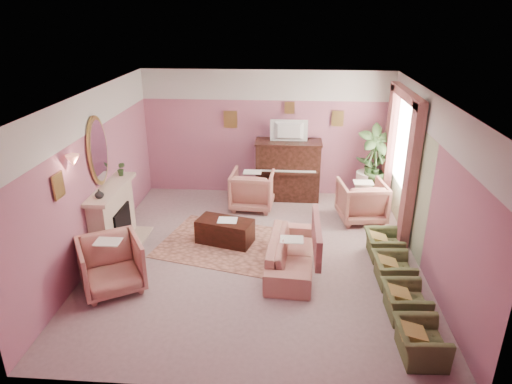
# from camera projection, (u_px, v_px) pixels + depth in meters

# --- Properties ---
(floor) EXTENTS (5.50, 6.00, 0.01)m
(floor) POSITION_uv_depth(u_px,v_px,m) (257.00, 256.00, 7.97)
(floor) COLOR gray
(floor) RESTS_ON ground
(ceiling) EXTENTS (5.50, 6.00, 0.01)m
(ceiling) POSITION_uv_depth(u_px,v_px,m) (257.00, 95.00, 6.90)
(ceiling) COLOR white
(ceiling) RESTS_ON wall_back
(wall_back) EXTENTS (5.50, 0.02, 2.80)m
(wall_back) POSITION_uv_depth(u_px,v_px,m) (266.00, 134.00, 10.20)
(wall_back) COLOR #7D4A6B
(wall_back) RESTS_ON floor
(wall_front) EXTENTS (5.50, 0.02, 2.80)m
(wall_front) POSITION_uv_depth(u_px,v_px,m) (236.00, 286.00, 4.67)
(wall_front) COLOR #7D4A6B
(wall_front) RESTS_ON floor
(wall_left) EXTENTS (0.02, 6.00, 2.80)m
(wall_left) POSITION_uv_depth(u_px,v_px,m) (93.00, 177.00, 7.62)
(wall_left) COLOR #7D4A6B
(wall_left) RESTS_ON floor
(wall_right) EXTENTS (0.02, 6.00, 2.80)m
(wall_right) POSITION_uv_depth(u_px,v_px,m) (429.00, 186.00, 7.25)
(wall_right) COLOR #7D4A6B
(wall_right) RESTS_ON floor
(picture_rail_band) EXTENTS (5.50, 0.01, 0.65)m
(picture_rail_band) POSITION_uv_depth(u_px,v_px,m) (267.00, 85.00, 9.79)
(picture_rail_band) COLOR silver
(picture_rail_band) RESTS_ON wall_back
(stripe_panel) EXTENTS (0.01, 3.00, 2.15)m
(stripe_panel) POSITION_uv_depth(u_px,v_px,m) (407.00, 177.00, 8.58)
(stripe_panel) COLOR #AFBF97
(stripe_panel) RESTS_ON wall_right
(fireplace_surround) EXTENTS (0.30, 1.40, 1.10)m
(fireplace_surround) POSITION_uv_depth(u_px,v_px,m) (113.00, 218.00, 8.12)
(fireplace_surround) COLOR beige
(fireplace_surround) RESTS_ON floor
(fireplace_inset) EXTENTS (0.18, 0.72, 0.68)m
(fireplace_inset) POSITION_uv_depth(u_px,v_px,m) (119.00, 226.00, 8.17)
(fireplace_inset) COLOR black
(fireplace_inset) RESTS_ON floor
(fire_ember) EXTENTS (0.06, 0.54, 0.10)m
(fire_ember) POSITION_uv_depth(u_px,v_px,m) (123.00, 235.00, 8.23)
(fire_ember) COLOR #F43B07
(fire_ember) RESTS_ON floor
(mantel_shelf) EXTENTS (0.40, 1.55, 0.07)m
(mantel_shelf) POSITION_uv_depth(u_px,v_px,m) (111.00, 189.00, 7.90)
(mantel_shelf) COLOR beige
(mantel_shelf) RESTS_ON fireplace_surround
(hearth) EXTENTS (0.55, 1.50, 0.02)m
(hearth) POSITION_uv_depth(u_px,v_px,m) (127.00, 245.00, 8.31)
(hearth) COLOR beige
(hearth) RESTS_ON floor
(mirror_frame) EXTENTS (0.04, 0.72, 1.20)m
(mirror_frame) POSITION_uv_depth(u_px,v_px,m) (98.00, 151.00, 7.65)
(mirror_frame) COLOR #A89148
(mirror_frame) RESTS_ON wall_left
(mirror_glass) EXTENTS (0.01, 0.60, 1.06)m
(mirror_glass) POSITION_uv_depth(u_px,v_px,m) (99.00, 151.00, 7.65)
(mirror_glass) COLOR silver
(mirror_glass) RESTS_ON wall_left
(sconce_shade) EXTENTS (0.20, 0.20, 0.16)m
(sconce_shade) POSITION_uv_depth(u_px,v_px,m) (73.00, 160.00, 6.61)
(sconce_shade) COLOR #F88365
(sconce_shade) RESTS_ON wall_left
(piano) EXTENTS (1.40, 0.60, 1.30)m
(piano) POSITION_uv_depth(u_px,v_px,m) (288.00, 171.00, 10.16)
(piano) COLOR black
(piano) RESTS_ON floor
(piano_keyshelf) EXTENTS (1.30, 0.12, 0.06)m
(piano_keyshelf) POSITION_uv_depth(u_px,v_px,m) (288.00, 173.00, 9.81)
(piano_keyshelf) COLOR black
(piano_keyshelf) RESTS_ON piano
(piano_keys) EXTENTS (1.20, 0.08, 0.02)m
(piano_keys) POSITION_uv_depth(u_px,v_px,m) (288.00, 171.00, 9.80)
(piano_keys) COLOR silver
(piano_keys) RESTS_ON piano
(piano_top) EXTENTS (1.45, 0.65, 0.04)m
(piano_top) POSITION_uv_depth(u_px,v_px,m) (289.00, 142.00, 9.91)
(piano_top) COLOR black
(piano_top) RESTS_ON piano
(television) EXTENTS (0.80, 0.12, 0.48)m
(television) POSITION_uv_depth(u_px,v_px,m) (289.00, 130.00, 9.75)
(television) COLOR black
(television) RESTS_ON piano
(print_back_left) EXTENTS (0.30, 0.03, 0.38)m
(print_back_left) POSITION_uv_depth(u_px,v_px,m) (230.00, 119.00, 10.10)
(print_back_left) COLOR #A89148
(print_back_left) RESTS_ON wall_back
(print_back_right) EXTENTS (0.26, 0.03, 0.34)m
(print_back_right) POSITION_uv_depth(u_px,v_px,m) (338.00, 119.00, 9.92)
(print_back_right) COLOR #A89148
(print_back_right) RESTS_ON wall_back
(print_back_mid) EXTENTS (0.22, 0.03, 0.26)m
(print_back_mid) POSITION_uv_depth(u_px,v_px,m) (290.00, 108.00, 9.91)
(print_back_mid) COLOR #A89148
(print_back_mid) RESTS_ON wall_back
(print_left_wall) EXTENTS (0.03, 0.28, 0.36)m
(print_left_wall) POSITION_uv_depth(u_px,v_px,m) (58.00, 186.00, 6.39)
(print_left_wall) COLOR #A89148
(print_left_wall) RESTS_ON wall_left
(window_blind) EXTENTS (0.03, 1.40, 1.80)m
(window_blind) POSITION_uv_depth(u_px,v_px,m) (406.00, 141.00, 8.57)
(window_blind) COLOR beige
(window_blind) RESTS_ON wall_right
(curtain_left) EXTENTS (0.16, 0.34, 2.60)m
(curtain_left) POSITION_uv_depth(u_px,v_px,m) (411.00, 178.00, 7.88)
(curtain_left) COLOR #8A4C4D
(curtain_left) RESTS_ON floor
(curtain_right) EXTENTS (0.16, 0.34, 2.60)m
(curtain_right) POSITION_uv_depth(u_px,v_px,m) (389.00, 147.00, 9.58)
(curtain_right) COLOR #8A4C4D
(curtain_right) RESTS_ON floor
(pelmet) EXTENTS (0.16, 2.20, 0.16)m
(pelmet) POSITION_uv_depth(u_px,v_px,m) (407.00, 95.00, 8.25)
(pelmet) COLOR #8A4C4D
(pelmet) RESTS_ON wall_right
(mantel_plant) EXTENTS (0.16, 0.16, 0.28)m
(mantel_plant) POSITION_uv_depth(u_px,v_px,m) (121.00, 169.00, 8.34)
(mantel_plant) COLOR #2D4B24
(mantel_plant) RESTS_ON mantel_shelf
(mantel_vase) EXTENTS (0.16, 0.16, 0.16)m
(mantel_vase) POSITION_uv_depth(u_px,v_px,m) (99.00, 194.00, 7.40)
(mantel_vase) COLOR silver
(mantel_vase) RESTS_ON mantel_shelf
(area_rug) EXTENTS (2.86, 2.35, 0.01)m
(area_rug) POSITION_uv_depth(u_px,v_px,m) (231.00, 244.00, 8.36)
(area_rug) COLOR #9D6554
(area_rug) RESTS_ON floor
(coffee_table) EXTENTS (1.10, 0.75, 0.45)m
(coffee_table) POSITION_uv_depth(u_px,v_px,m) (225.00, 231.00, 8.35)
(coffee_table) COLOR black
(coffee_table) RESTS_ON floor
(table_paper) EXTENTS (0.35, 0.28, 0.01)m
(table_paper) POSITION_uv_depth(u_px,v_px,m) (227.00, 220.00, 8.26)
(table_paper) COLOR white
(table_paper) RESTS_ON coffee_table
(sofa) EXTENTS (0.62, 1.85, 0.75)m
(sofa) POSITION_uv_depth(u_px,v_px,m) (292.00, 248.00, 7.49)
(sofa) COLOR tan
(sofa) RESTS_ON floor
(sofa_throw) EXTENTS (0.09, 1.40, 0.51)m
(sofa_throw) POSITION_uv_depth(u_px,v_px,m) (317.00, 236.00, 7.38)
(sofa_throw) COLOR #8A4C4D
(sofa_throw) RESTS_ON sofa
(floral_armchair_left) EXTENTS (0.88, 0.88, 0.92)m
(floral_armchair_left) POSITION_uv_depth(u_px,v_px,m) (252.00, 188.00, 9.73)
(floral_armchair_left) COLOR tan
(floral_armchair_left) RESTS_ON floor
(floral_armchair_right) EXTENTS (0.88, 0.88, 0.92)m
(floral_armchair_right) POSITION_uv_depth(u_px,v_px,m) (362.00, 199.00, 9.16)
(floral_armchair_right) COLOR tan
(floral_armchair_right) RESTS_ON floor
(floral_armchair_front) EXTENTS (0.88, 0.88, 0.92)m
(floral_armchair_front) POSITION_uv_depth(u_px,v_px,m) (111.00, 262.00, 6.90)
(floral_armchair_front) COLOR tan
(floral_armchair_front) RESTS_ON floor
(olive_chair_a) EXTENTS (0.48, 0.68, 0.59)m
(olive_chair_a) POSITION_uv_depth(u_px,v_px,m) (421.00, 337.00, 5.59)
(olive_chair_a) COLOR #4B5530
(olive_chair_a) RESTS_ON floor
(olive_chair_b) EXTENTS (0.48, 0.68, 0.59)m
(olive_chair_b) POSITION_uv_depth(u_px,v_px,m) (405.00, 298.00, 6.35)
(olive_chair_b) COLOR #4B5530
(olive_chair_b) RESTS_ON floor
(olive_chair_c) EXTENTS (0.48, 0.68, 0.59)m
(olive_chair_c) POSITION_uv_depth(u_px,v_px,m) (393.00, 266.00, 7.10)
(olive_chair_c) COLOR #4B5530
(olive_chair_c) RESTS_ON floor
(olive_chair_d) EXTENTS (0.48, 0.68, 0.59)m
(olive_chair_d) POSITION_uv_depth(u_px,v_px,m) (383.00, 241.00, 7.86)
(olive_chair_d) COLOR #4B5530
(olive_chair_d) RESTS_ON floor
(side_table) EXTENTS (0.52, 0.52, 0.70)m
(side_table) POSITION_uv_depth(u_px,v_px,m) (367.00, 187.00, 10.04)
(side_table) COLOR white
(side_table) RESTS_ON floor
(side_plant_big) EXTENTS (0.30, 0.30, 0.34)m
(side_plant_big) POSITION_uv_depth(u_px,v_px,m) (369.00, 165.00, 9.84)
(side_plant_big) COLOR #2D4B24
(side_plant_big) RESTS_ON side_table
(side_plant_small) EXTENTS (0.16, 0.16, 0.28)m
(side_plant_small) POSITION_uv_depth(u_px,v_px,m) (376.00, 168.00, 9.76)
(side_plant_small) COLOR #2D4B24
(side_plant_small) RESTS_ON side_table
(palm_pot) EXTENTS (0.34, 0.34, 0.34)m
(palm_pot) POSITION_uv_depth(u_px,v_px,m) (371.00, 197.00, 10.01)
(palm_pot) COLOR brown
(palm_pot) RESTS_ON floor
(palm_plant) EXTENTS (0.76, 0.76, 1.44)m
(palm_plant) POSITION_uv_depth(u_px,v_px,m) (375.00, 158.00, 9.67)
(palm_plant) COLOR #2D4B24
(palm_plant) RESTS_ON palm_pot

